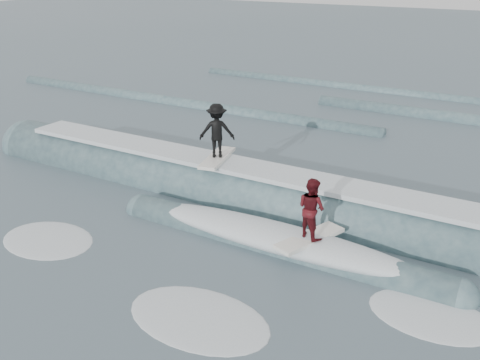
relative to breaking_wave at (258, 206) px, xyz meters
The scene contains 6 objects.
ground 5.13m from the breaking_wave, 92.64° to the right, with size 160.00×160.00×0.00m, color #415660.
breaking_wave is the anchor object (origin of this frame).
surfer_black 2.58m from the breaking_wave, 169.99° to the left, with size 1.26×2.07×1.79m.
surfer_red 3.34m from the breaking_wave, 37.71° to the right, with size 1.22×2.07×1.66m.
whitewater 6.15m from the breaking_wave, 88.53° to the right, with size 15.05×7.64×0.10m.
far_swells 12.53m from the breaking_wave, 91.10° to the left, with size 39.51×8.65×0.80m.
Camera 1 is at (7.09, -7.83, 6.97)m, focal length 40.00 mm.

